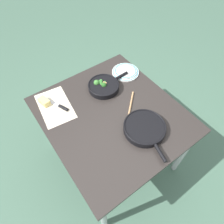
% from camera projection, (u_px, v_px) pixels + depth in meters
% --- Properties ---
extents(ground_plane, '(14.00, 14.00, 0.00)m').
position_uv_depth(ground_plane, '(112.00, 156.00, 2.11)').
color(ground_plane, '#476B56').
extents(dining_table_red, '(1.08, 0.98, 0.75)m').
position_uv_depth(dining_table_red, '(112.00, 120.00, 1.58)').
color(dining_table_red, '#2D2826').
rests_on(dining_table_red, ground_plane).
extents(skillet_broccoli, '(0.26, 0.38, 0.07)m').
position_uv_depth(skillet_broccoli, '(104.00, 86.00, 1.65)').
color(skillet_broccoli, black).
rests_on(skillet_broccoli, dining_table_red).
extents(skillet_eggs, '(0.42, 0.30, 0.05)m').
position_uv_depth(skillet_eggs, '(145.00, 128.00, 1.40)').
color(skillet_eggs, black).
rests_on(skillet_eggs, dining_table_red).
extents(wooden_spoon, '(0.26, 0.28, 0.02)m').
position_uv_depth(wooden_spoon, '(129.00, 113.00, 1.50)').
color(wooden_spoon, tan).
rests_on(wooden_spoon, dining_table_red).
extents(parchment_sheet, '(0.39, 0.27, 0.00)m').
position_uv_depth(parchment_sheet, '(55.00, 106.00, 1.55)').
color(parchment_sheet, beige).
rests_on(parchment_sheet, dining_table_red).
extents(grater_knife, '(0.25, 0.12, 0.02)m').
position_uv_depth(grater_knife, '(59.00, 105.00, 1.55)').
color(grater_knife, silver).
rests_on(grater_knife, dining_table_red).
extents(cheese_block, '(0.10, 0.07, 0.05)m').
position_uv_depth(cheese_block, '(44.00, 102.00, 1.55)').
color(cheese_block, '#EFD67A').
rests_on(cheese_block, dining_table_red).
extents(dinner_plate_stack, '(0.24, 0.24, 0.03)m').
position_uv_depth(dinner_plate_stack, '(125.00, 72.00, 1.77)').
color(dinner_plate_stack, white).
rests_on(dinner_plate_stack, dining_table_red).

